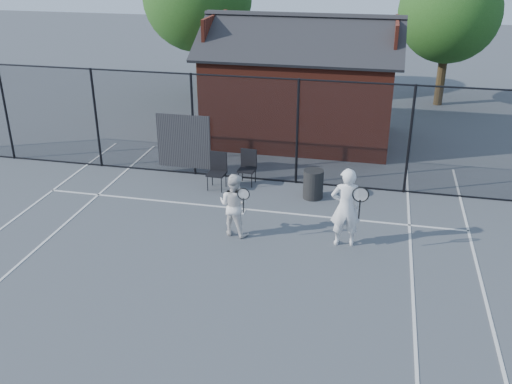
% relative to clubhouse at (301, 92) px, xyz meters
% --- Properties ---
extents(ground, '(80.00, 80.00, 0.00)m').
position_rel_clubhouse_xyz_m(ground, '(-0.50, -9.00, -1.61)').
color(ground, '#4E5359').
rests_on(ground, ground).
extents(court_lines, '(11.02, 18.00, 0.01)m').
position_rel_clubhouse_xyz_m(court_lines, '(-0.50, -10.32, -1.60)').
color(court_lines, silver).
rests_on(court_lines, ground).
extents(fence, '(22.04, 3.00, 3.00)m').
position_rel_clubhouse_xyz_m(fence, '(-0.80, -4.00, -0.16)').
color(fence, black).
rests_on(fence, ground).
extents(clubhouse, '(6.50, 4.36, 4.19)m').
position_rel_clubhouse_xyz_m(clubhouse, '(0.00, 0.00, 0.00)').
color(clubhouse, '#5F2216').
rests_on(clubhouse, ground).
extents(tree_right, '(3.97, 3.97, 5.70)m').
position_rel_clubhouse_xyz_m(tree_right, '(5.00, 5.50, 2.10)').
color(tree_right, '#312513').
rests_on(tree_right, ground).
extents(player_front, '(0.86, 0.66, 1.86)m').
position_rel_clubhouse_xyz_m(player_front, '(2.11, -7.27, -0.68)').
color(player_front, white).
rests_on(player_front, ground).
extents(player_back, '(0.87, 0.73, 1.51)m').
position_rel_clubhouse_xyz_m(player_back, '(-0.44, -7.32, -0.85)').
color(player_back, white).
rests_on(player_back, ground).
extents(chair_left, '(0.50, 0.52, 1.01)m').
position_rel_clubhouse_xyz_m(chair_left, '(-1.57, -4.90, -1.10)').
color(chair_left, black).
rests_on(chair_left, ground).
extents(chair_right, '(0.49, 0.51, 0.97)m').
position_rel_clubhouse_xyz_m(chair_right, '(-0.83, -4.40, -1.12)').
color(chair_right, black).
rests_on(chair_right, ground).
extents(waste_bin, '(0.58, 0.58, 0.79)m').
position_rel_clubhouse_xyz_m(waste_bin, '(1.10, -4.90, -1.21)').
color(waste_bin, black).
rests_on(waste_bin, ground).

